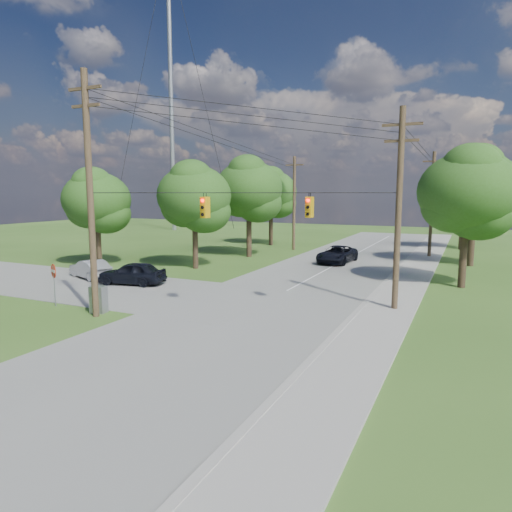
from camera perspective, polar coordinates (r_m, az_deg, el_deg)
The scene contains 22 objects.
ground at distance 21.44m, azimuth -11.18°, elevation -9.06°, with size 140.00×140.00×0.00m, color #32551C.
main_road at distance 24.58m, azimuth -0.40°, elevation -6.66°, with size 10.00×100.00×0.03m, color gray.
sidewalk_east at distance 22.61m, azimuth 15.27°, elevation -8.14°, with size 2.60×100.00×0.12m, color gray.
pole_sw at distance 23.84m, azimuth -20.05°, elevation 7.51°, with size 2.00×0.32×12.00m.
pole_ne at distance 24.70m, azimuth 17.41°, elevation 5.86°, with size 2.00×0.32×10.50m.
pole_north_e at distance 46.59m, azimuth 21.12°, elevation 6.11°, with size 2.00×0.32×10.00m.
pole_north_w at distance 49.57m, azimuth 4.79°, elevation 6.69°, with size 2.00×0.32×10.00m.
power_lines at distance 30.13m, azimuth 4.22°, elevation 13.54°, with size 13.93×29.62×4.93m.
traffic_signals at distance 23.04m, azimuth 0.22°, elevation 6.17°, with size 4.91×3.27×1.05m.
radio_mast at distance 78.25m, azimuth -10.60°, elevation 19.86°, with size 0.70×0.70×45.00m, color gray.
tree_w_near at distance 37.41m, azimuth -7.71°, elevation 7.45°, with size 6.00×6.00×8.40m.
tree_w_mid at distance 43.90m, azimuth -0.89°, elevation 8.45°, with size 6.40×6.40×9.22m.
tree_w_far at distance 53.83m, azimuth 1.89°, elevation 8.01°, with size 6.00×6.00×8.73m.
tree_e_near at distance 32.46m, azimuth 24.90°, elevation 7.30°, with size 6.20×6.20×8.81m.
tree_e_mid at distance 42.46m, azimuth 25.74°, elevation 8.12°, with size 6.60×6.60×9.64m.
tree_e_far at distance 54.46m, azimuth 24.53°, elevation 6.95°, with size 5.80×5.80×8.32m.
tree_cross_n at distance 40.46m, azimuth -19.30°, elevation 6.65°, with size 5.60×5.60×7.91m.
car_cross_dark at distance 31.97m, azimuth -15.21°, elevation -2.06°, with size 1.82×4.53×1.54m, color black.
car_cross_silver at distance 35.15m, azimuth -20.01°, elevation -1.51°, with size 1.45×4.17×1.37m, color #A1A3A8.
car_main_north at distance 40.92m, azimuth 10.10°, elevation 0.20°, with size 2.46×5.33×1.48m, color black.
control_cabinet at distance 25.15m, azimuth -19.10°, elevation -5.16°, with size 0.77×0.56×1.40m, color gray.
do_not_enter_sign at distance 27.21m, azimuth -23.96°, elevation -2.24°, with size 0.73×0.35×2.36m.
Camera 1 is at (12.25, -16.45, 6.23)m, focal length 32.00 mm.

